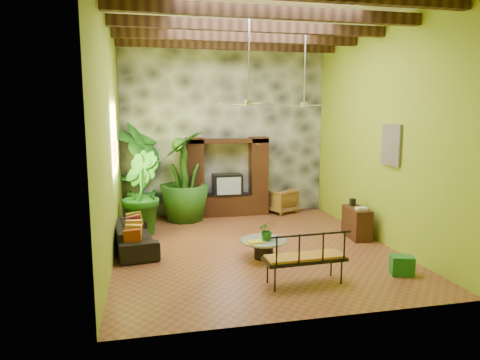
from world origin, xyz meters
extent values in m
plane|color=brown|center=(0.00, 0.00, 0.00)|extent=(7.00, 7.00, 0.00)
cube|color=silver|center=(0.00, 0.00, 5.00)|extent=(6.00, 7.00, 0.02)
cube|color=#91AE27|center=(0.00, 3.50, 2.50)|extent=(6.00, 0.02, 5.00)
cube|color=#91AE27|center=(-3.00, 0.00, 2.50)|extent=(0.02, 7.00, 5.00)
cube|color=#91AE27|center=(3.00, 0.00, 2.50)|extent=(0.02, 7.00, 5.00)
cube|color=#313337|center=(0.00, 3.44, 2.50)|extent=(5.98, 0.10, 4.98)
cube|color=#3A2312|center=(0.00, -1.30, 4.78)|extent=(5.95, 0.16, 0.22)
cube|color=#3A2312|center=(0.00, 0.00, 4.78)|extent=(5.95, 0.16, 0.22)
cube|color=#3A2312|center=(0.00, 1.30, 4.78)|extent=(5.95, 0.16, 0.22)
cube|color=#3A2312|center=(0.00, 2.60, 4.78)|extent=(5.95, 0.16, 0.22)
cube|color=black|center=(0.00, 3.14, 0.30)|extent=(2.40, 0.50, 0.60)
cube|color=black|center=(-0.95, 3.14, 1.30)|extent=(0.50, 0.48, 2.00)
cube|color=black|center=(0.95, 3.14, 1.30)|extent=(0.50, 0.48, 2.00)
cube|color=black|center=(0.00, 3.14, 2.20)|extent=(2.40, 0.48, 0.12)
cube|color=black|center=(0.00, 3.12, 0.92)|extent=(0.85, 0.52, 0.62)
cube|color=#8C99A8|center=(0.00, 2.85, 0.92)|extent=(0.70, 0.02, 0.50)
cylinder|color=#B4B4B9|center=(-0.20, -0.40, 4.10)|extent=(0.04, 0.04, 1.80)
cylinder|color=#B4B4B9|center=(-0.20, -0.40, 3.20)|extent=(0.18, 0.18, 0.12)
cube|color=#B4B4B9|center=(0.15, -0.31, 3.18)|extent=(0.58, 0.26, 0.01)
cube|color=#B4B4B9|center=(-0.29, -0.05, 3.18)|extent=(0.26, 0.58, 0.01)
cube|color=#B4B4B9|center=(-0.55, -0.49, 3.18)|extent=(0.58, 0.26, 0.01)
cube|color=#B4B4B9|center=(-0.11, -0.75, 3.18)|extent=(0.26, 0.58, 0.01)
cylinder|color=#B4B4B9|center=(1.60, 1.20, 4.10)|extent=(0.04, 0.04, 1.80)
cylinder|color=#B4B4B9|center=(1.60, 1.20, 3.20)|extent=(0.18, 0.18, 0.12)
cube|color=#B4B4B9|center=(1.95, 1.29, 3.18)|extent=(0.58, 0.26, 0.01)
cube|color=#B4B4B9|center=(1.51, 1.55, 3.18)|extent=(0.26, 0.58, 0.01)
cube|color=#B4B4B9|center=(1.25, 1.11, 3.18)|extent=(0.58, 0.26, 0.01)
cube|color=#B4B4B9|center=(1.69, 0.85, 3.18)|extent=(0.26, 0.58, 0.01)
cube|color=yellow|center=(-2.96, 1.00, 2.10)|extent=(0.06, 0.32, 0.55)
cube|color=teal|center=(2.96, -0.60, 2.30)|extent=(0.06, 0.70, 0.90)
imported|color=black|center=(-2.61, 0.38, 0.30)|extent=(1.08, 2.14, 0.60)
imported|color=brown|center=(1.67, 3.13, 0.36)|extent=(1.03, 1.04, 0.73)
imported|color=#1C5917|center=(-2.48, 3.13, 1.41)|extent=(1.80, 1.69, 2.83)
imported|color=#1E651A|center=(-2.48, 1.68, 1.03)|extent=(1.16, 1.32, 2.06)
imported|color=#255817|center=(-1.29, 2.78, 1.26)|extent=(1.73, 1.73, 2.51)
cylinder|color=black|center=(0.03, -0.78, 0.18)|extent=(0.40, 0.40, 0.36)
cylinder|color=#B8C4BE|center=(0.03, -0.78, 0.38)|extent=(0.95, 0.95, 0.04)
imported|color=#205817|center=(0.10, -0.80, 0.60)|extent=(0.37, 0.32, 0.40)
cube|color=yellow|center=(-0.19, -0.95, 0.42)|extent=(0.32, 0.25, 0.03)
cube|color=black|center=(0.38, -2.22, 0.45)|extent=(1.48, 0.55, 0.06)
cube|color=#B77125|center=(0.38, -2.22, 0.49)|extent=(1.41, 0.50, 0.06)
cube|color=black|center=(0.38, -2.49, 0.72)|extent=(1.46, 0.11, 0.54)
cube|color=#372411|center=(2.63, 0.18, 0.37)|extent=(0.48, 0.95, 0.74)
cube|color=#217F34|center=(2.32, -2.20, 0.18)|extent=(0.48, 0.41, 0.36)
camera|label=1|loc=(-2.27, -9.03, 2.99)|focal=32.00mm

